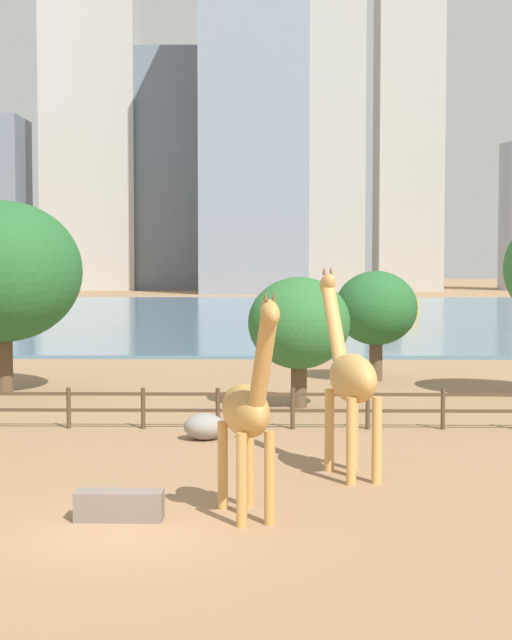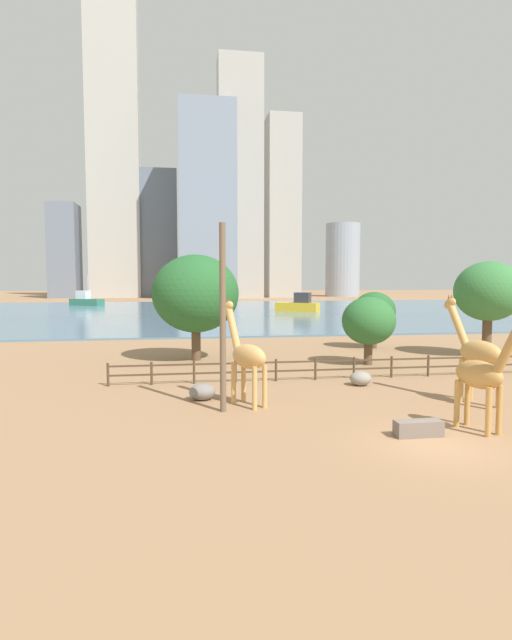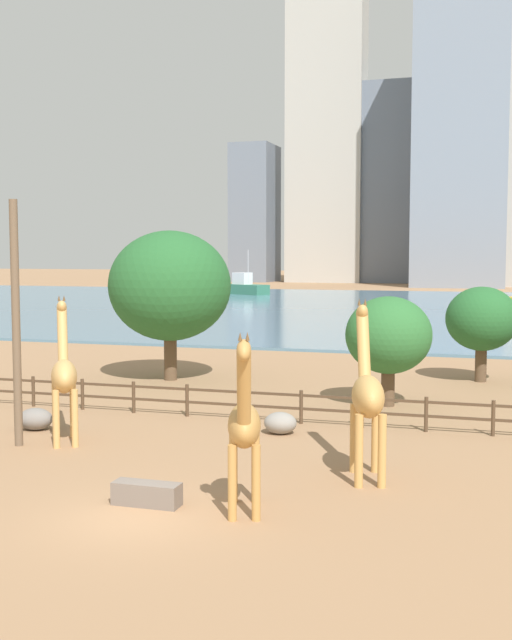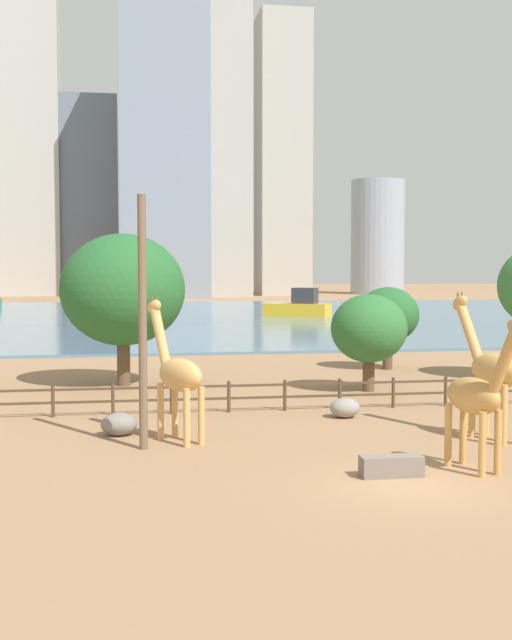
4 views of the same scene
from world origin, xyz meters
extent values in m
plane|color=#9E7551|center=(0.00, 80.00, 0.00)|extent=(400.00, 400.00, 0.00)
cube|color=slate|center=(0.00, 77.00, 0.10)|extent=(180.00, 86.00, 0.20)
cylinder|color=tan|center=(-6.54, 7.05, 0.99)|extent=(0.32, 0.32, 1.98)
cylinder|color=tan|center=(-6.02, 7.38, 0.99)|extent=(0.32, 0.32, 1.98)
cylinder|color=tan|center=(-5.72, 5.75, 0.99)|extent=(0.32, 0.32, 1.98)
cylinder|color=tan|center=(-5.20, 6.08, 0.99)|extent=(0.32, 0.32, 1.98)
ellipsoid|color=tan|center=(-5.87, 6.57, 2.32)|extent=(1.91, 2.32, 1.15)
cylinder|color=tan|center=(-6.50, 7.57, 3.58)|extent=(0.87, 1.10, 2.18)
ellipsoid|color=tan|center=(-6.70, 7.88, 4.61)|extent=(0.74, 0.88, 0.67)
cone|color=brown|center=(-6.78, 7.84, 4.95)|extent=(0.14, 0.14, 0.21)
cone|color=brown|center=(-6.63, 7.93, 4.95)|extent=(0.14, 0.14, 0.21)
cylinder|color=#C18C47|center=(2.89, 0.73, 0.95)|extent=(0.28, 0.28, 1.89)
cylinder|color=#C18C47|center=(2.33, 0.55, 0.95)|extent=(0.28, 0.28, 1.89)
cylinder|color=#C18C47|center=(2.44, 2.13, 0.95)|extent=(0.28, 0.28, 1.89)
cylinder|color=#C18C47|center=(1.89, 1.95, 0.95)|extent=(0.28, 0.28, 1.89)
ellipsoid|color=#C18C47|center=(2.39, 1.34, 2.22)|extent=(1.44, 2.25, 1.10)
cylinder|color=#C18C47|center=(2.76, 0.17, 3.39)|extent=(0.69, 1.23, 2.04)
cylinder|color=tan|center=(4.39, 5.81, 1.04)|extent=(0.30, 0.30, 2.08)
cylinder|color=tan|center=(5.01, 5.98, 1.04)|extent=(0.30, 0.30, 2.08)
cylinder|color=tan|center=(4.81, 4.26, 1.04)|extent=(0.30, 0.30, 2.08)
ellipsoid|color=tan|center=(4.91, 5.12, 2.45)|extent=(1.50, 2.47, 1.21)
cylinder|color=tan|center=(4.54, 6.49, 3.70)|extent=(0.74, 1.49, 2.20)
ellipsoid|color=tan|center=(4.39, 7.03, 4.70)|extent=(0.59, 0.95, 0.78)
cone|color=brown|center=(4.30, 7.00, 5.06)|extent=(0.13, 0.13, 0.22)
cone|color=brown|center=(4.48, 7.05, 5.06)|extent=(0.13, 0.13, 0.22)
cylinder|color=brown|center=(-7.15, 5.70, 4.18)|extent=(0.28, 0.28, 8.37)
ellipsoid|color=gray|center=(0.92, 10.08, 0.40)|extent=(1.20, 1.06, 0.80)
ellipsoid|color=gray|center=(-7.98, 8.02, 0.41)|extent=(1.30, 1.09, 0.82)
cube|color=#72665B|center=(-0.20, 1.04, 0.30)|extent=(1.80, 0.60, 0.60)
cylinder|color=#4C3826|center=(-10.63, 12.00, 0.65)|extent=(0.14, 0.14, 1.30)
cylinder|color=#4C3826|center=(-8.26, 12.00, 0.65)|extent=(0.14, 0.14, 1.30)
cylinder|color=#4C3826|center=(-5.89, 12.00, 0.65)|extent=(0.14, 0.14, 1.30)
cylinder|color=#4C3826|center=(-3.52, 12.00, 0.65)|extent=(0.14, 0.14, 1.30)
cylinder|color=#4C3826|center=(-1.15, 12.00, 0.65)|extent=(0.14, 0.14, 1.30)
cylinder|color=#4C3826|center=(1.22, 12.00, 0.65)|extent=(0.14, 0.14, 1.30)
cylinder|color=#4C3826|center=(3.59, 12.00, 0.65)|extent=(0.14, 0.14, 1.30)
cylinder|color=#4C3826|center=(5.96, 12.00, 0.65)|extent=(0.14, 0.14, 1.30)
cylinder|color=#4C3826|center=(8.33, 12.00, 0.65)|extent=(0.14, 0.14, 1.30)
cube|color=#4C3826|center=(0.00, 12.00, 1.10)|extent=(26.10, 0.08, 0.10)
cube|color=#4C3826|center=(0.00, 12.00, 0.59)|extent=(26.10, 0.08, 0.10)
cylinder|color=brown|center=(7.54, 24.63, 0.89)|extent=(0.58, 0.58, 1.78)
ellipsoid|color=#26602D|center=(7.54, 24.63, 3.24)|extent=(3.65, 3.65, 3.28)
cylinder|color=brown|center=(-7.87, 20.41, 1.19)|extent=(0.67, 0.67, 2.38)
ellipsoid|color=#26602D|center=(-7.87, 20.41, 4.90)|extent=(6.30, 6.30, 5.67)
cylinder|color=brown|center=(3.91, 16.61, 0.80)|extent=(0.58, 0.58, 1.59)
ellipsoid|color=#2D6B33|center=(3.91, 16.61, 3.07)|extent=(3.70, 3.70, 3.33)
cube|color=gold|center=(12.54, 73.81, 0.99)|extent=(8.20, 6.50, 1.57)
cube|color=#333338|center=(13.38, 73.31, 2.72)|extent=(3.40, 3.08, 1.89)
cube|color=#ADA89E|center=(27.17, 158.54, 31.28)|extent=(11.29, 12.21, 62.56)
cube|color=#B7B2A8|center=(-30.63, 162.29, 50.97)|extent=(17.18, 8.77, 101.94)
cube|color=#ADA89E|center=(11.15, 149.89, 38.97)|extent=(14.52, 9.07, 77.95)
cube|color=slate|center=(-17.15, 165.62, 22.02)|extent=(15.17, 13.65, 44.03)
cylinder|color=#939EAD|center=(50.84, 162.44, 13.37)|extent=(12.60, 12.60, 26.74)
cube|color=gray|center=(-0.08, 142.72, 30.46)|extent=(17.64, 11.16, 60.92)
camera|label=1|loc=(2.95, -18.72, 5.30)|focal=55.00mm
camera|label=2|loc=(-9.02, -16.19, 5.85)|focal=28.00mm
camera|label=3|loc=(8.59, -17.64, 6.56)|focal=45.00mm
camera|label=4|loc=(-7.62, -20.72, 5.96)|focal=45.00mm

